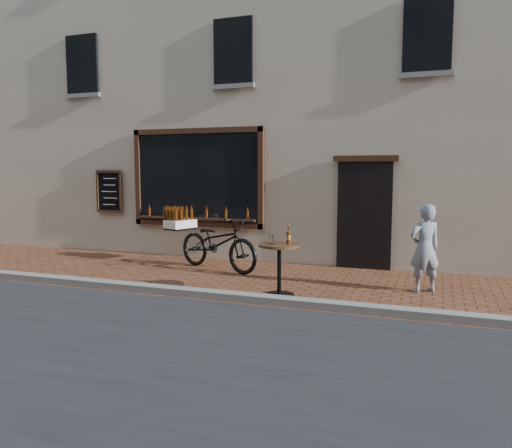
% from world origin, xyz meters
% --- Properties ---
extents(ground, '(90.00, 90.00, 0.00)m').
position_xyz_m(ground, '(0.00, 0.00, 0.00)').
color(ground, '#562F1B').
rests_on(ground, ground).
extents(kerb, '(90.00, 0.25, 0.12)m').
position_xyz_m(kerb, '(0.00, 0.20, 0.06)').
color(kerb, slate).
rests_on(kerb, ground).
extents(shop_building, '(28.00, 6.20, 10.00)m').
position_xyz_m(shop_building, '(0.00, 6.50, 5.00)').
color(shop_building, '#C4B49A').
rests_on(shop_building, ground).
extents(cargo_bicycle, '(2.54, 1.49, 1.18)m').
position_xyz_m(cargo_bicycle, '(-0.91, 2.32, 0.56)').
color(cargo_bicycle, black).
rests_on(cargo_bicycle, ground).
extents(bistro_table, '(0.67, 0.67, 1.14)m').
position_xyz_m(bistro_table, '(0.95, 0.69, 0.61)').
color(bistro_table, black).
rests_on(bistro_table, ground).
extents(pedestrian, '(0.64, 0.58, 1.47)m').
position_xyz_m(pedestrian, '(3.13, 1.79, 0.74)').
color(pedestrian, slate).
rests_on(pedestrian, ground).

